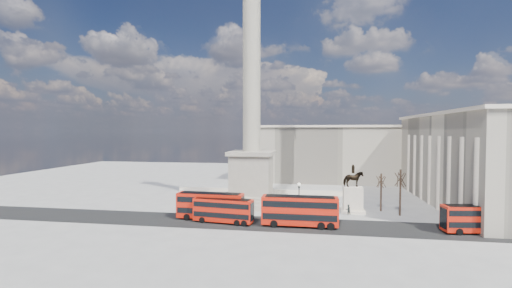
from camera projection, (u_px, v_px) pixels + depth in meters
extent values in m
plane|color=#9D9B95|center=(247.00, 209.00, 65.77)|extent=(180.00, 180.00, 0.00)
cube|color=black|center=(266.00, 224.00, 55.11)|extent=(120.00, 9.00, 0.01)
cube|color=#A29887|center=(252.00, 201.00, 70.69)|extent=(14.00, 14.00, 1.00)
cube|color=#A29887|center=(252.00, 197.00, 70.66)|extent=(12.00, 12.00, 0.50)
cube|color=#A29887|center=(252.00, 195.00, 70.64)|extent=(10.00, 10.00, 0.50)
cube|color=#A29887|center=(252.00, 174.00, 70.48)|extent=(8.00, 8.00, 8.00)
cube|color=#A29887|center=(252.00, 153.00, 70.31)|extent=(9.00, 9.00, 0.80)
cylinder|color=#A59D88|center=(252.00, 68.00, 69.66)|extent=(3.60, 3.60, 34.00)
cube|color=beige|center=(260.00, 191.00, 81.54)|extent=(40.00, 0.60, 1.10)
cube|color=beige|center=(478.00, 161.00, 68.17)|extent=(18.00, 45.00, 18.00)
cube|color=beige|center=(479.00, 114.00, 67.82)|extent=(19.00, 46.00, 0.60)
cube|color=beige|center=(338.00, 154.00, 101.77)|extent=(50.00, 16.00, 16.00)
cube|color=beige|center=(338.00, 126.00, 101.46)|extent=(51.00, 17.00, 0.60)
cube|color=red|center=(210.00, 205.00, 57.43)|extent=(11.32, 3.00, 4.13)
cube|color=black|center=(210.00, 210.00, 57.46)|extent=(10.87, 3.05, 0.92)
cube|color=black|center=(210.00, 199.00, 57.39)|extent=(10.87, 3.05, 0.92)
cube|color=black|center=(210.00, 193.00, 57.35)|extent=(10.19, 2.70, 0.06)
cylinder|color=black|center=(190.00, 215.00, 58.23)|extent=(1.23, 2.71, 1.12)
cylinder|color=black|center=(228.00, 217.00, 56.87)|extent=(1.23, 2.71, 1.12)
cylinder|color=black|center=(236.00, 218.00, 56.61)|extent=(1.23, 2.71, 1.12)
cube|color=red|center=(223.00, 210.00, 55.45)|extent=(10.06, 3.51, 3.63)
cube|color=black|center=(223.00, 214.00, 55.47)|extent=(9.67, 3.52, 0.81)
cube|color=black|center=(223.00, 204.00, 55.41)|extent=(9.67, 3.52, 0.81)
cube|color=black|center=(223.00, 199.00, 55.38)|extent=(9.05, 3.16, 0.05)
cylinder|color=black|center=(205.00, 218.00, 56.44)|extent=(1.29, 2.47, 0.98)
cylinder|color=black|center=(239.00, 221.00, 54.72)|extent=(1.29, 2.47, 0.98)
cylinder|color=black|center=(246.00, 222.00, 54.38)|extent=(1.29, 2.47, 0.98)
cube|color=red|center=(300.00, 210.00, 53.31)|extent=(11.79, 2.75, 4.34)
cube|color=black|center=(300.00, 215.00, 53.34)|extent=(11.32, 2.81, 0.96)
cube|color=black|center=(300.00, 203.00, 53.27)|extent=(11.32, 2.81, 0.96)
cube|color=black|center=(300.00, 196.00, 53.23)|extent=(10.61, 2.47, 0.06)
cylinder|color=black|center=(275.00, 222.00, 54.03)|extent=(1.20, 2.80, 1.18)
cylinder|color=black|center=(321.00, 224.00, 52.85)|extent=(1.20, 2.80, 1.18)
cylinder|color=black|center=(330.00, 224.00, 52.61)|extent=(1.20, 2.80, 1.18)
cube|color=red|center=(479.00, 219.00, 49.74)|extent=(10.37, 3.58, 3.74)
cube|color=black|center=(479.00, 223.00, 49.77)|extent=(9.97, 3.59, 0.83)
cube|color=black|center=(479.00, 212.00, 49.71)|extent=(9.97, 3.59, 0.83)
cube|color=black|center=(479.00, 206.00, 49.67)|extent=(9.33, 3.22, 0.06)
cylinder|color=black|center=(455.00, 230.00, 49.91)|extent=(1.32, 2.54, 1.02)
cylinder|color=black|center=(498.00, 230.00, 49.72)|extent=(1.32, 2.54, 1.02)
cylinder|color=black|center=(507.00, 230.00, 49.68)|extent=(1.32, 2.54, 1.02)
cylinder|color=black|center=(299.00, 222.00, 55.20)|extent=(0.45, 0.45, 0.51)
cylinder|color=black|center=(299.00, 205.00, 55.09)|extent=(0.16, 0.16, 6.07)
cylinder|color=black|center=(299.00, 187.00, 54.98)|extent=(0.30, 0.30, 0.30)
sphere|color=silver|center=(299.00, 185.00, 54.97)|extent=(0.57, 0.57, 0.57)
cube|color=beige|center=(353.00, 211.00, 62.71)|extent=(4.28, 3.21, 0.53)
cube|color=beige|center=(353.00, 200.00, 62.63)|extent=(3.42, 2.35, 4.70)
imported|color=black|center=(353.00, 179.00, 62.49)|extent=(3.67, 2.26, 2.89)
cylinder|color=black|center=(353.00, 170.00, 62.43)|extent=(0.53, 0.53, 1.28)
sphere|color=black|center=(353.00, 165.00, 62.40)|extent=(0.38, 0.38, 0.38)
cylinder|color=#332319|center=(400.00, 193.00, 60.21)|extent=(0.33, 0.33, 8.17)
cylinder|color=#332319|center=(381.00, 192.00, 63.57)|extent=(0.32, 0.32, 7.04)
cylinder|color=#332319|center=(440.00, 184.00, 76.41)|extent=(0.27, 0.27, 6.35)
imported|color=black|center=(310.00, 212.00, 59.21)|extent=(0.72, 0.49, 1.91)
imported|color=black|center=(348.00, 210.00, 60.76)|extent=(1.08, 0.94, 1.87)
imported|color=black|center=(302.00, 212.00, 59.19)|extent=(0.84, 1.16, 1.82)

